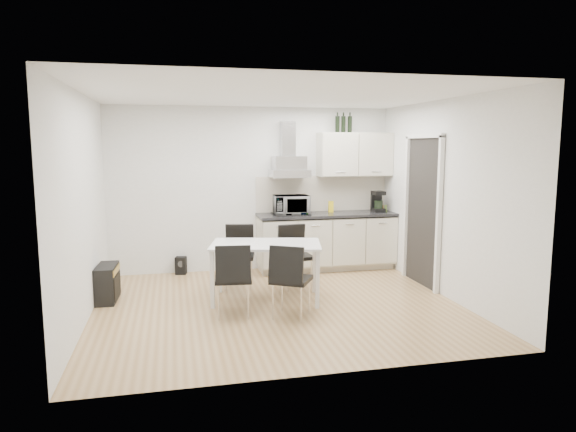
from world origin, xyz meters
The scene contains 15 objects.
ground centered at (0.00, 0.00, 0.00)m, with size 4.50×4.50×0.00m, color tan.
wall_back centered at (0.00, 2.00, 1.30)m, with size 4.50×0.10×2.60m, color white.
wall_front centered at (0.00, -2.00, 1.30)m, with size 4.50×0.10×2.60m, color white.
wall_left centered at (-2.25, 0.00, 1.30)m, with size 0.10×4.00×2.60m, color white.
wall_right centered at (2.25, 0.00, 1.30)m, with size 0.10×4.00×2.60m, color white.
ceiling centered at (0.00, 0.00, 2.60)m, with size 4.50×4.50×0.00m, color white.
doorway centered at (2.21, 0.55, 1.05)m, with size 0.08×1.04×2.10m, color white.
kitchenette centered at (1.19, 1.73, 0.83)m, with size 2.22×0.64×2.52m.
dining_table centered at (-0.10, 0.28, 0.67)m, with size 1.53×1.08×0.75m.
chair_far_left centered at (-0.37, 0.95, 0.44)m, with size 0.44×0.50×0.88m, color black, non-canonical shape.
chair_far_right centered at (0.41, 0.75, 0.44)m, with size 0.44×0.50×0.88m, color black, non-canonical shape.
chair_near_left centered at (-0.59, -0.24, 0.44)m, with size 0.44×0.50×0.88m, color black, non-canonical shape.
chair_near_right centered at (0.07, -0.45, 0.44)m, with size 0.44×0.50×0.88m, color black, non-canonical shape.
guitar_amp centered at (-2.11, 0.69, 0.24)m, with size 0.27×0.58×0.47m.
floor_speaker centered at (-1.16, 1.90, 0.14)m, with size 0.16×0.14×0.27m, color black.
Camera 1 is at (-1.25, -6.11, 2.01)m, focal length 32.00 mm.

